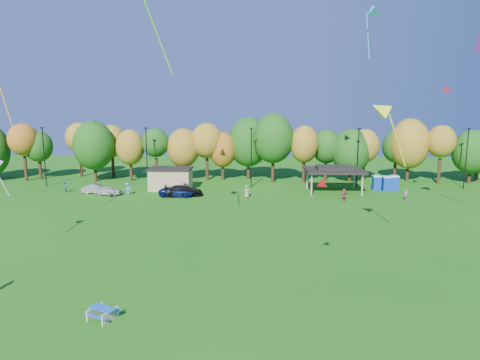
{
  "coord_description": "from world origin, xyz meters",
  "views": [
    {
      "loc": [
        2.76,
        -24.39,
        12.54
      ],
      "look_at": [
        1.59,
        6.0,
        7.15
      ],
      "focal_mm": 32.0,
      "sensor_mm": 36.0,
      "label": 1
    }
  ],
  "objects_px": {
    "picnic_table": "(103,312)",
    "car_b": "(97,189)",
    "car_c": "(177,192)",
    "car_d": "(184,191)",
    "car_a": "(108,190)",
    "porta_potties": "(386,183)"
  },
  "relations": [
    {
      "from": "porta_potties",
      "to": "car_b",
      "type": "height_order",
      "value": "porta_potties"
    },
    {
      "from": "car_c",
      "to": "picnic_table",
      "type": "bearing_deg",
      "value": -174.62
    },
    {
      "from": "car_b",
      "to": "car_d",
      "type": "xyz_separation_m",
      "value": [
        12.72,
        -1.3,
        0.1
      ]
    },
    {
      "from": "porta_potties",
      "to": "picnic_table",
      "type": "xyz_separation_m",
      "value": [
        -28.14,
        -39.58,
        -0.68
      ]
    },
    {
      "from": "car_a",
      "to": "picnic_table",
      "type": "bearing_deg",
      "value": -156.66
    },
    {
      "from": "car_a",
      "to": "car_c",
      "type": "xyz_separation_m",
      "value": [
        9.82,
        -0.56,
        0.03
      ]
    },
    {
      "from": "car_b",
      "to": "car_c",
      "type": "distance_m",
      "value": 11.93
    },
    {
      "from": "picnic_table",
      "to": "car_d",
      "type": "relative_size",
      "value": 0.4
    },
    {
      "from": "car_d",
      "to": "picnic_table",
      "type": "bearing_deg",
      "value": 170.43
    },
    {
      "from": "picnic_table",
      "to": "car_c",
      "type": "xyz_separation_m",
      "value": [
        -1.89,
        34.2,
        0.27
      ]
    },
    {
      "from": "car_d",
      "to": "car_a",
      "type": "bearing_deg",
      "value": 77.03
    },
    {
      "from": "porta_potties",
      "to": "car_c",
      "type": "bearing_deg",
      "value": -169.85
    },
    {
      "from": "car_b",
      "to": "picnic_table",
      "type": "bearing_deg",
      "value": -160.74
    },
    {
      "from": "car_d",
      "to": "car_c",
      "type": "bearing_deg",
      "value": 93.89
    },
    {
      "from": "porta_potties",
      "to": "car_a",
      "type": "relative_size",
      "value": 0.98
    },
    {
      "from": "picnic_table",
      "to": "car_b",
      "type": "bearing_deg",
      "value": 135.92
    },
    {
      "from": "car_a",
      "to": "car_c",
      "type": "relative_size",
      "value": 0.78
    },
    {
      "from": "car_b",
      "to": "car_c",
      "type": "height_order",
      "value": "car_c"
    },
    {
      "from": "porta_potties",
      "to": "car_b",
      "type": "bearing_deg",
      "value": -174.77
    },
    {
      "from": "porta_potties",
      "to": "car_d",
      "type": "height_order",
      "value": "porta_potties"
    },
    {
      "from": "car_b",
      "to": "car_c",
      "type": "bearing_deg",
      "value": -99.17
    },
    {
      "from": "car_c",
      "to": "car_d",
      "type": "relative_size",
      "value": 0.94
    }
  ]
}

